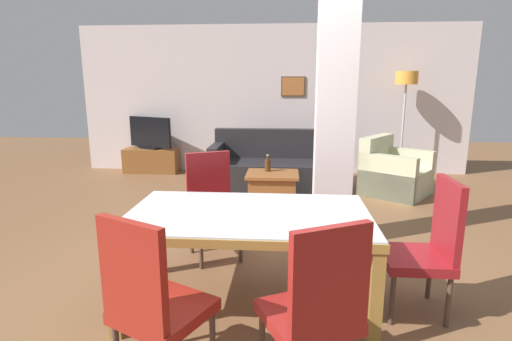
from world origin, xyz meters
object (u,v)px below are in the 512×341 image
(sofa, at_px, (278,168))
(floor_lamp, at_px, (406,88))
(dining_chair_near_right, at_px, (316,305))
(coffee_table, at_px, (272,188))
(bottle, at_px, (268,165))
(dining_chair_near_left, at_px, (152,299))
(dining_chair_far_left, at_px, (212,203))
(armchair, at_px, (393,175))
(tv_stand, at_px, (152,160))
(dining_table, at_px, (248,229))
(dining_chair_head_right, at_px, (428,244))
(tv_screen, at_px, (150,133))

(sofa, bearing_deg, floor_lamp, -160.92)
(dining_chair_near_right, xyz_separation_m, coffee_table, (-0.35, 3.47, -0.30))
(bottle, bearing_deg, dining_chair_near_left, -97.22)
(dining_chair_far_left, distance_m, armchair, 3.35)
(armchair, xyz_separation_m, bottle, (-1.89, -0.57, 0.24))
(dining_chair_near_right, xyz_separation_m, sofa, (-0.30, 4.51, -0.23))
(dining_chair_near_left, height_order, tv_stand, dining_chair_near_left)
(sofa, xyz_separation_m, tv_stand, (-2.42, 0.84, -0.08))
(dining_table, height_order, armchair, armchair)
(dining_chair_near_left, relative_size, bottle, 4.30)
(dining_chair_head_right, bearing_deg, sofa, 17.73)
(dining_chair_far_left, distance_m, tv_stand, 4.04)
(dining_chair_head_right, bearing_deg, armchair, -10.33)
(dining_chair_near_left, xyz_separation_m, tv_screen, (-1.83, 5.35, 0.21))
(armchair, bearing_deg, sofa, -65.73)
(dining_chair_near_right, distance_m, dining_chair_near_left, 0.88)
(dining_table, xyz_separation_m, bottle, (0.01, 2.70, -0.07))
(dining_table, relative_size, sofa, 0.82)
(dining_table, xyz_separation_m, sofa, (0.14, 3.63, -0.31))
(dining_table, bearing_deg, dining_chair_far_left, 116.35)
(dining_chair_near_left, height_order, tv_screen, tv_screen)
(sofa, xyz_separation_m, bottle, (-0.13, -0.93, 0.24))
(coffee_table, xyz_separation_m, floor_lamp, (2.21, 1.78, 1.35))
(dining_chair_near_left, bearing_deg, dining_chair_near_right, 26.76)
(bottle, relative_size, floor_lamp, 0.13)
(dining_chair_near_right, bearing_deg, coffee_table, 69.16)
(floor_lamp, bearing_deg, bottle, -143.80)
(dining_chair_far_left, height_order, tv_screen, tv_screen)
(dining_table, distance_m, floor_lamp, 5.04)
(dining_chair_near_right, distance_m, bottle, 3.60)
(armchair, relative_size, coffee_table, 1.67)
(dining_chair_near_left, bearing_deg, tv_stand, 135.55)
(dining_chair_near_right, distance_m, coffee_table, 3.50)
(dining_chair_near_right, distance_m, floor_lamp, 5.67)
(dining_chair_near_right, bearing_deg, dining_chair_far_left, 89.83)
(sofa, distance_m, floor_lamp, 2.62)
(dining_chair_far_left, bearing_deg, dining_chair_head_right, 126.63)
(dining_table, relative_size, coffee_table, 2.49)
(coffee_table, bearing_deg, dining_chair_near_right, -84.16)
(dining_chair_far_left, height_order, sofa, dining_chair_far_left)
(tv_screen, xyz_separation_m, floor_lamp, (4.57, -0.10, 0.84))
(tv_stand, distance_m, tv_screen, 0.52)
(dining_chair_head_right, bearing_deg, floor_lamp, -12.84)
(dining_chair_far_left, relative_size, tv_screen, 1.13)
(dining_table, height_order, dining_chair_far_left, dining_chair_far_left)
(tv_stand, bearing_deg, sofa, -19.26)
(dining_table, relative_size, tv_stand, 1.77)
(dining_table, bearing_deg, tv_stand, 116.96)
(dining_chair_far_left, relative_size, dining_chair_near_left, 1.00)
(tv_screen, distance_m, floor_lamp, 4.65)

